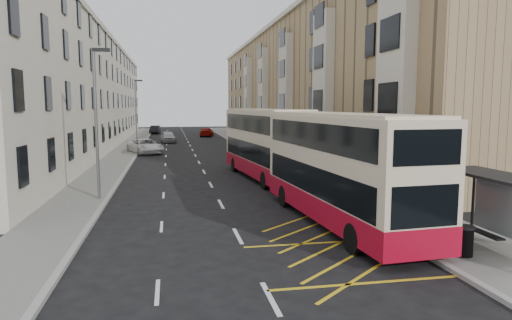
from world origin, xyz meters
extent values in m
plane|color=black|center=(0.00, 0.00, 0.00)|extent=(200.00, 200.00, 0.00)
cube|color=slate|center=(8.00, 30.00, 0.07)|extent=(4.00, 120.00, 0.15)
cube|color=slate|center=(-7.50, 30.00, 0.07)|extent=(3.00, 120.00, 0.15)
cube|color=gray|center=(6.00, 30.00, 0.07)|extent=(0.25, 120.00, 0.15)
cube|color=gray|center=(-6.00, 30.00, 0.07)|extent=(0.25, 120.00, 0.15)
cube|color=#9F865C|center=(15.00, 45.50, 7.50)|extent=(10.00, 79.00, 15.00)
cube|color=beige|center=(9.97, 45.50, 4.00)|extent=(0.18, 79.00, 0.50)
cube|color=beige|center=(9.90, 45.50, 15.00)|extent=(0.40, 79.00, 0.50)
cube|color=beige|center=(9.65, 10.00, 7.50)|extent=(0.80, 3.20, 10.00)
cube|color=beige|center=(9.65, 22.00, 7.50)|extent=(0.80, 3.20, 10.00)
cube|color=beige|center=(9.65, 34.00, 7.50)|extent=(0.80, 3.20, 10.00)
cube|color=beige|center=(9.65, 46.00, 7.50)|extent=(0.80, 3.20, 10.00)
cube|color=beige|center=(9.65, 58.00, 7.50)|extent=(0.80, 3.20, 10.00)
cube|color=#51100F|center=(9.95, 14.00, 1.70)|extent=(0.20, 1.60, 3.00)
cube|color=#51100F|center=(9.95, 26.00, 1.70)|extent=(0.20, 1.60, 3.00)
cube|color=#51100F|center=(9.95, 38.00, 1.70)|extent=(0.20, 1.60, 3.00)
cube|color=#51100F|center=(9.95, 50.00, 1.70)|extent=(0.20, 1.60, 3.00)
cube|color=#51100F|center=(9.95, 62.00, 1.70)|extent=(0.20, 1.60, 3.00)
cube|color=beige|center=(-13.50, 45.50, 6.50)|extent=(9.00, 79.00, 13.00)
cube|color=beige|center=(-8.97, 45.50, 13.00)|extent=(0.30, 79.00, 0.50)
cube|color=black|center=(7.56, 1.90, 1.45)|extent=(0.08, 0.08, 2.60)
cube|color=black|center=(8.84, 1.90, 1.45)|extent=(0.08, 0.08, 2.60)
cube|color=black|center=(8.20, 0.00, 2.80)|extent=(1.65, 4.25, 0.10)
cube|color=#94A2A8|center=(8.87, 0.00, 1.58)|extent=(0.04, 3.60, 1.95)
cube|color=black|center=(8.45, 0.60, 0.60)|extent=(0.35, 1.60, 0.06)
cylinder|color=#A91A07|center=(6.25, 2.50, 0.65)|extent=(0.06, 0.06, 1.00)
cylinder|color=#A91A07|center=(6.25, 5.75, 0.65)|extent=(0.06, 0.06, 1.00)
cylinder|color=#A91A07|center=(6.25, 9.00, 0.65)|extent=(0.06, 0.06, 1.00)
cube|color=#A91A07|center=(6.25, 5.75, 1.13)|extent=(0.05, 6.50, 0.06)
cube|color=#A91A07|center=(6.25, 5.75, 0.70)|extent=(0.05, 6.50, 0.06)
cylinder|color=slate|center=(-6.40, 12.00, 4.15)|extent=(0.16, 0.16, 8.00)
cube|color=black|center=(-6.00, 12.00, 8.05)|extent=(0.90, 0.18, 0.18)
cylinder|color=slate|center=(-6.40, 42.00, 4.15)|extent=(0.16, 0.16, 8.00)
cube|color=black|center=(-6.00, 42.00, 8.05)|extent=(0.90, 0.18, 0.18)
cube|color=beige|center=(4.64, 5.02, 2.55)|extent=(3.56, 12.23, 4.33)
cube|color=#9F071F|center=(4.64, 5.02, 0.88)|extent=(3.60, 12.26, 0.99)
cube|color=black|center=(4.64, 5.02, 2.03)|extent=(3.54, 11.27, 1.21)
cube|color=black|center=(4.64, 5.02, 3.90)|extent=(3.54, 11.27, 1.10)
cube|color=beige|center=(4.64, 5.02, 4.76)|extent=(3.42, 11.74, 0.13)
cube|color=black|center=(4.22, 11.02, 2.08)|extent=(2.33, 0.25, 1.43)
cube|color=black|center=(4.22, 11.02, 4.33)|extent=(1.92, 0.22, 0.49)
cube|color=black|center=(5.05, -0.98, 2.08)|extent=(2.33, 0.25, 1.32)
cylinder|color=black|center=(3.14, 8.79, 0.55)|extent=(0.38, 1.12, 1.10)
cylinder|color=black|center=(5.61, 8.96, 0.55)|extent=(0.38, 1.12, 1.10)
cylinder|color=black|center=(3.67, 1.08, 0.55)|extent=(0.38, 1.12, 1.10)
cylinder|color=black|center=(6.14, 1.25, 0.55)|extent=(0.38, 1.12, 1.10)
cube|color=beige|center=(4.02, 17.79, 2.59)|extent=(3.99, 12.48, 4.40)
cube|color=#9F071F|center=(4.02, 17.79, 0.89)|extent=(4.03, 12.52, 1.00)
cube|color=black|center=(4.02, 17.79, 2.06)|extent=(3.94, 11.51, 1.23)
cube|color=black|center=(4.02, 17.79, 3.96)|extent=(3.94, 11.51, 1.11)
cube|color=beige|center=(4.02, 17.79, 4.84)|extent=(3.84, 11.98, 0.13)
cube|color=black|center=(3.41, 23.87, 2.12)|extent=(2.37, 0.32, 1.45)
cube|color=black|center=(3.41, 23.87, 4.40)|extent=(1.95, 0.28, 0.50)
cube|color=black|center=(4.63, 11.71, 2.12)|extent=(2.37, 0.32, 1.34)
cylinder|color=black|center=(2.38, 21.57, 0.56)|extent=(0.42, 1.14, 1.11)
cylinder|color=black|center=(4.88, 21.82, 0.56)|extent=(0.42, 1.14, 1.11)
cylinder|color=black|center=(3.16, 13.76, 0.56)|extent=(0.42, 1.14, 1.11)
cylinder|color=black|center=(5.67, 14.01, 0.56)|extent=(0.42, 1.14, 1.11)
cylinder|color=black|center=(7.03, -0.22, 0.63)|extent=(0.55, 0.55, 0.96)
cylinder|color=black|center=(7.03, -0.22, 1.13)|extent=(0.62, 0.62, 0.09)
imported|color=black|center=(6.35, 0.46, 0.97)|extent=(0.72, 0.66, 1.64)
imported|color=black|center=(6.99, 1.49, 1.06)|extent=(1.14, 0.93, 1.81)
imported|color=white|center=(-5.20, 36.93, 0.79)|extent=(4.54, 6.25, 1.58)
imported|color=#ADB0B6|center=(-2.81, 51.53, 0.81)|extent=(2.34, 4.89, 1.61)
imported|color=black|center=(-5.20, 72.23, 0.75)|extent=(2.00, 4.67, 1.50)
imported|color=#930800|center=(3.55, 63.35, 0.71)|extent=(2.87, 5.20, 1.43)
camera|label=1|loc=(-2.56, -13.44, 5.15)|focal=32.00mm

